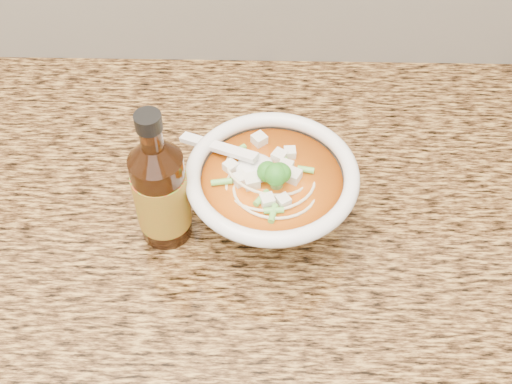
{
  "coord_description": "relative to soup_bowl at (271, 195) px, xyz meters",
  "views": [
    {
      "loc": [
        0.3,
        1.12,
        1.59
      ],
      "look_at": [
        0.29,
        1.64,
        0.96
      ],
      "focal_mm": 45.0,
      "sensor_mm": 36.0,
      "label": 1
    }
  ],
  "objects": [
    {
      "name": "cabinet",
      "position": [
        -0.31,
        0.03,
        -0.52
      ],
      "size": [
        4.0,
        0.65,
        0.86
      ],
      "primitive_type": "cube",
      "color": "#311B0E",
      "rests_on": "ground"
    },
    {
      "name": "soup_bowl",
      "position": [
        0.0,
        0.0,
        0.0
      ],
      "size": [
        0.23,
        0.22,
        0.12
      ],
      "rotation": [
        0.0,
        0.0,
        0.24
      ],
      "color": "white",
      "rests_on": "counter_slab"
    },
    {
      "name": "hot_sauce_bottle",
      "position": [
        -0.14,
        -0.02,
        0.03
      ],
      "size": [
        0.07,
        0.07,
        0.21
      ],
      "rotation": [
        0.0,
        0.0,
        -0.09
      ],
      "color": "#3C1A08",
      "rests_on": "counter_slab"
    },
    {
      "name": "counter_slab",
      "position": [
        -0.31,
        0.03,
        -0.07
      ],
      "size": [
        4.0,
        0.68,
        0.04
      ],
      "primitive_type": "cube",
      "color": "#A97E3E",
      "rests_on": "cabinet"
    }
  ]
}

